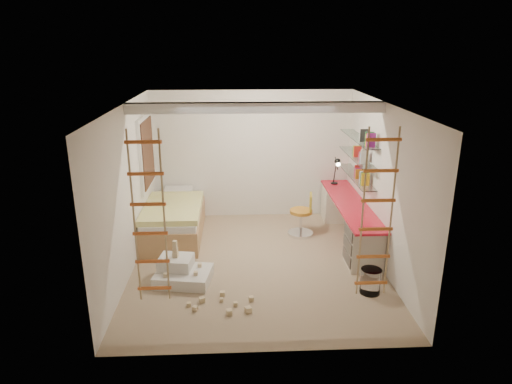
{
  "coord_description": "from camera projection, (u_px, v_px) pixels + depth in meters",
  "views": [
    {
      "loc": [
        -0.34,
        -6.76,
        3.48
      ],
      "look_at": [
        0.0,
        0.3,
        1.15
      ],
      "focal_mm": 32.0,
      "sensor_mm": 36.0,
      "label": 1
    }
  ],
  "objects": [
    {
      "name": "window_frame",
      "position": [
        146.0,
        153.0,
        8.37
      ],
      "size": [
        0.06,
        1.15,
        1.35
      ],
      "primitive_type": "cube",
      "color": "white",
      "rests_on": "wall_left"
    },
    {
      "name": "task_lamp",
      "position": [
        337.0,
        167.0,
        8.97
      ],
      "size": [
        0.14,
        0.36,
        0.57
      ],
      "color": "black",
      "rests_on": "desk"
    },
    {
      "name": "shelves",
      "position": [
        357.0,
        158.0,
        8.21
      ],
      "size": [
        0.25,
        1.8,
        0.71
      ],
      "color": "white",
      "rests_on": "wall_right"
    },
    {
      "name": "ceiling_beam",
      "position": [
        256.0,
        108.0,
        7.02
      ],
      "size": [
        4.0,
        0.18,
        0.16
      ],
      "primitive_type": "cube",
      "color": "white",
      "rests_on": "ceiling"
    },
    {
      "name": "swivel_chair",
      "position": [
        302.0,
        220.0,
        8.57
      ],
      "size": [
        0.55,
        0.55,
        0.81
      ],
      "color": "#BF7D24",
      "rests_on": "floor"
    },
    {
      "name": "bed",
      "position": [
        175.0,
        219.0,
        8.51
      ],
      "size": [
        1.02,
        2.0,
        0.69
      ],
      "color": "#AD7F51",
      "rests_on": "floor"
    },
    {
      "name": "rope_ladder_left",
      "position": [
        149.0,
        219.0,
        5.32
      ],
      "size": [
        0.41,
        0.04,
        2.13
      ],
      "primitive_type": null,
      "color": "#CF5023",
      "rests_on": "ceiling"
    },
    {
      "name": "toy_blocks",
      "position": [
        204.0,
        284.0,
        6.54
      ],
      "size": [
        1.31,
        1.11,
        0.63
      ],
      "color": "#CCB284",
      "rests_on": "floor"
    },
    {
      "name": "window_blind",
      "position": [
        148.0,
        153.0,
        8.37
      ],
      "size": [
        0.02,
        1.0,
        1.2
      ],
      "primitive_type": "cube",
      "color": "#4C2D1E",
      "rests_on": "window_frame"
    },
    {
      "name": "play_platform",
      "position": [
        181.0,
        272.0,
        6.95
      ],
      "size": [
        0.9,
        0.75,
        0.36
      ],
      "color": "silver",
      "rests_on": "floor"
    },
    {
      "name": "desk",
      "position": [
        349.0,
        220.0,
        8.29
      ],
      "size": [
        0.56,
        2.8,
        0.75
      ],
      "color": "red",
      "rests_on": "floor"
    },
    {
      "name": "books",
      "position": [
        358.0,
        153.0,
        8.18
      ],
      "size": [
        0.14,
        0.58,
        0.92
      ],
      "color": "yellow",
      "rests_on": "shelves"
    },
    {
      "name": "waste_bin",
      "position": [
        371.0,
        281.0,
        6.6
      ],
      "size": [
        0.3,
        0.3,
        0.37
      ],
      "primitive_type": "cylinder",
      "color": "white",
      "rests_on": "floor"
    },
    {
      "name": "floor",
      "position": [
        257.0,
        264.0,
        7.52
      ],
      "size": [
        4.5,
        4.5,
        0.0
      ],
      "primitive_type": "plane",
      "color": "#9A8563",
      "rests_on": "ground"
    },
    {
      "name": "rope_ladder_right",
      "position": [
        377.0,
        215.0,
        5.45
      ],
      "size": [
        0.41,
        0.04,
        2.13
      ],
      "primitive_type": null,
      "color": "#D06323",
      "rests_on": "ceiling"
    }
  ]
}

